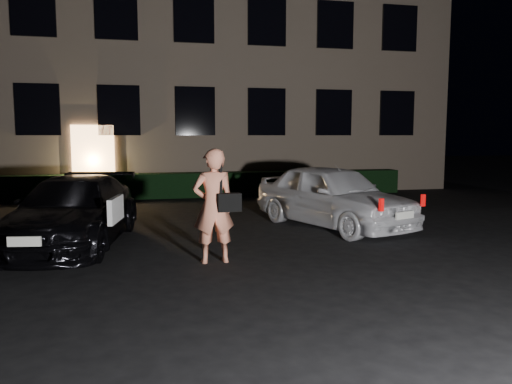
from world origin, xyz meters
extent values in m
plane|color=black|center=(0.00, 0.00, 0.00)|extent=(80.00, 80.00, 0.00)
cube|color=#726151|center=(0.00, 15.00, 6.00)|extent=(20.00, 8.00, 12.00)
cube|color=#EFAB68|center=(-3.50, 10.94, 1.25)|extent=(1.40, 0.10, 2.50)
cube|color=black|center=(-5.20, 10.94, 3.00)|extent=(1.40, 0.10, 1.70)
cube|color=black|center=(-2.60, 10.94, 3.00)|extent=(1.40, 0.10, 1.70)
cube|color=black|center=(0.00, 10.94, 3.00)|extent=(1.40, 0.10, 1.70)
cube|color=black|center=(2.60, 10.94, 3.00)|extent=(1.40, 0.10, 1.70)
cube|color=black|center=(5.20, 10.94, 3.00)|extent=(1.40, 0.10, 1.70)
cube|color=black|center=(7.80, 10.94, 3.00)|extent=(1.40, 0.10, 1.70)
cube|color=black|center=(-5.20, 10.94, 6.20)|extent=(1.40, 0.10, 1.70)
cube|color=black|center=(-2.60, 10.94, 6.20)|extent=(1.40, 0.10, 1.70)
cube|color=black|center=(0.00, 10.94, 6.20)|extent=(1.40, 0.10, 1.70)
cube|color=black|center=(2.60, 10.94, 6.20)|extent=(1.40, 0.10, 1.70)
cube|color=black|center=(5.20, 10.94, 6.20)|extent=(1.40, 0.10, 1.70)
cube|color=black|center=(7.80, 10.94, 6.20)|extent=(1.40, 0.10, 1.70)
cube|color=black|center=(0.00, 10.50, 0.42)|extent=(15.00, 0.70, 0.85)
imported|color=black|center=(-3.17, 3.25, 0.67)|extent=(2.59, 4.84, 1.33)
cube|color=white|center=(-2.32, 2.25, 0.83)|extent=(0.24, 0.96, 0.44)
cube|color=silver|center=(-3.56, 0.90, 0.58)|extent=(0.49, 0.12, 0.15)
imported|color=white|center=(2.50, 4.02, 0.74)|extent=(3.18, 4.69, 1.48)
cube|color=red|center=(2.65, 1.86, 0.81)|extent=(0.10, 0.08, 0.25)
cube|color=red|center=(3.81, 2.29, 0.81)|extent=(0.10, 0.08, 0.25)
cube|color=silver|center=(3.25, 2.02, 0.56)|extent=(0.48, 0.22, 0.15)
imported|color=#E58565|center=(-0.68, 1.32, 0.96)|extent=(0.73, 0.50, 1.93)
cube|color=black|center=(-0.43, 1.21, 1.04)|extent=(0.40, 0.20, 0.31)
cube|color=black|center=(-0.57, 1.24, 1.47)|extent=(0.05, 0.07, 0.60)
camera|label=1|loc=(-1.79, -6.91, 2.14)|focal=35.00mm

